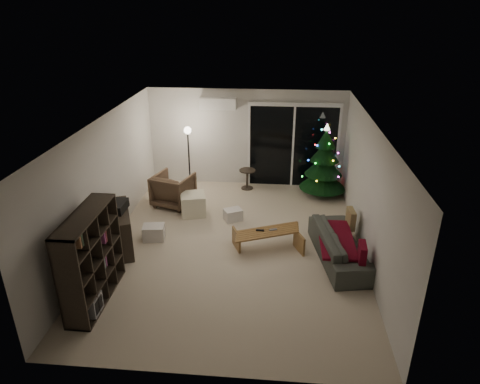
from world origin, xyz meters
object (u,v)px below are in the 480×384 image
(sofa, at_px, (341,245))
(christmas_tree, at_px, (324,161))
(bookshelf, at_px, (79,258))
(armchair, at_px, (173,190))
(media_cabinet, at_px, (118,229))
(coffee_table, at_px, (267,240))

(sofa, height_order, christmas_tree, christmas_tree)
(bookshelf, relative_size, armchair, 1.81)
(bookshelf, height_order, christmas_tree, christmas_tree)
(armchair, bearing_deg, media_cabinet, 89.27)
(sofa, xyz_separation_m, coffee_table, (-1.38, 0.22, -0.09))
(armchair, relative_size, sofa, 0.43)
(sofa, bearing_deg, christmas_tree, -7.81)
(media_cabinet, xyz_separation_m, sofa, (4.30, -0.04, -0.11))
(coffee_table, bearing_deg, sofa, -31.94)
(media_cabinet, height_order, christmas_tree, christmas_tree)
(media_cabinet, distance_m, coffee_table, 2.93)
(armchair, distance_m, christmas_tree, 3.71)
(media_cabinet, bearing_deg, sofa, -22.87)
(bookshelf, height_order, armchair, bookshelf)
(bookshelf, distance_m, christmas_tree, 6.14)
(bookshelf, height_order, sofa, bookshelf)
(bookshelf, bearing_deg, christmas_tree, 36.20)
(media_cabinet, height_order, sofa, media_cabinet)
(armchair, distance_m, coffee_table, 2.94)
(media_cabinet, distance_m, armchair, 2.11)
(coffee_table, xyz_separation_m, christmas_tree, (1.28, 2.70, 0.72))
(sofa, bearing_deg, bookshelf, 100.16)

